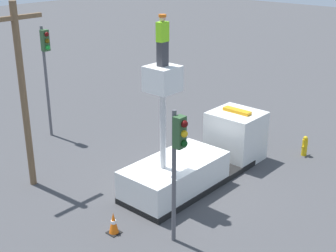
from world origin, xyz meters
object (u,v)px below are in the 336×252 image
bucket_truck (201,158)px  traffic_light_across (46,60)px  worker (163,40)px  utility_pole (23,91)px  fire_hydrant (305,146)px  traffic_light_pole (178,152)px  traffic_cone_rear (114,223)px

bucket_truck → traffic_light_across: traffic_light_across is taller
worker → traffic_light_across: bearing=83.3°
worker → utility_pole: utility_pole is taller
bucket_truck → worker: 5.64m
traffic_light_across → worker: bearing=-96.7°
bucket_truck → utility_pole: size_ratio=1.01×
traffic_light_across → fire_hydrant: (6.26, -10.67, -3.44)m
bucket_truck → worker: (-2.31, 0.00, 5.15)m
traffic_light_pole → fire_hydrant: traffic_light_pole is taller
traffic_light_pole → utility_pole: bearing=96.8°
bucket_truck → fire_hydrant: (4.95, -2.21, -0.46)m
traffic_light_pole → traffic_cone_rear: 3.58m
traffic_light_pole → utility_pole: (-0.83, 6.97, 0.72)m
traffic_cone_rear → worker: bearing=5.9°
bucket_truck → fire_hydrant: bearing=-24.1°
worker → fire_hydrant: 9.43m
traffic_light_pole → fire_hydrant: size_ratio=4.77×
worker → traffic_light_pole: 4.02m
fire_hydrant → utility_pole: size_ratio=0.13×
traffic_light_pole → bucket_truck: bearing=28.4°
traffic_light_pole → fire_hydrant: (9.01, -0.01, -2.75)m
traffic_light_across → traffic_cone_rear: 10.16m
traffic_light_pole → utility_pole: utility_pole is taller
worker → traffic_cone_rear: worker is taller
bucket_truck → traffic_light_across: (-1.31, 8.45, 2.98)m
traffic_light_pole → traffic_cone_rear: traffic_light_pole is taller
bucket_truck → fire_hydrant: 5.44m
fire_hydrant → worker: bearing=163.0°
traffic_light_pole → fire_hydrant: bearing=-0.0°
bucket_truck → fire_hydrant: bucket_truck is taller
worker → traffic_light_across: (0.99, 8.45, -2.17)m
worker → fire_hydrant: bearing=-17.0°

